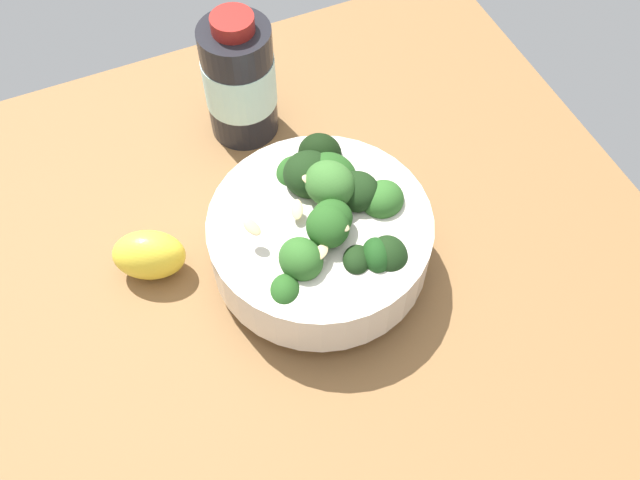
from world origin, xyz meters
The scene contains 4 objects.
ground_plane centered at (0.00, 0.00, -2.20)cm, with size 67.54×67.54×4.41cm, color brown.
bowl_of_broccoli centered at (1.86, 1.32, 4.86)cm, with size 19.25×19.25×10.80cm.
lemon_wedge centered at (-12.59, 6.57, 2.57)cm, with size 6.46×4.09×5.14cm, color yellow.
bottle_tall centered at (1.18, 19.84, 6.57)cm, with size 7.10×7.10×14.15cm.
Camera 1 is at (-12.12, -30.13, 56.02)cm, focal length 40.01 mm.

